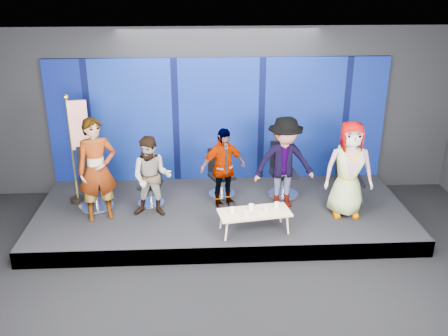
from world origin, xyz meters
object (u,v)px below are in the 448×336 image
at_px(chair_e, 348,185).
at_px(flag_stand, 78,147).
at_px(chair_d, 283,178).
at_px(panelist_e, 349,169).
at_px(panelist_c, 223,168).
at_px(chair_c, 221,180).
at_px(chair_a, 95,188).
at_px(chair_b, 151,189).
at_px(coffee_table, 254,213).
at_px(panelist_b, 152,177).
at_px(panelist_d, 284,163).
at_px(mug_d, 266,209).
at_px(mug_e, 277,205).
at_px(panelist_a, 97,170).
at_px(mug_b, 246,214).
at_px(mug_c, 251,207).
at_px(mug_a, 232,210).

xyz_separation_m(chair_e, flag_stand, (-5.14, 0.31, 0.77)).
relative_size(chair_d, panelist_e, 0.61).
bearing_deg(panelist_e, chair_d, 142.65).
bearing_deg(panelist_c, chair_c, 70.12).
xyz_separation_m(chair_a, panelist_c, (2.43, -0.07, 0.39)).
distance_m(chair_a, chair_b, 1.06).
height_order(coffee_table, flag_stand, flag_stand).
xyz_separation_m(panelist_b, panelist_d, (2.44, 0.25, 0.13)).
distance_m(chair_b, coffee_table, 2.23).
height_order(panelist_b, mug_d, panelist_b).
height_order(chair_c, panelist_c, panelist_c).
bearing_deg(mug_e, coffee_table, -160.84).
bearing_deg(mug_d, panelist_b, 160.36).
distance_m(panelist_a, panelist_d, 3.40).
bearing_deg(chair_b, panelist_a, -140.39).
bearing_deg(chair_c, panelist_b, -169.21).
xyz_separation_m(panelist_a, panelist_e, (4.49, -0.08, -0.05)).
relative_size(panelist_d, flag_stand, 0.83).
distance_m(chair_d, coffee_table, 1.64).
bearing_deg(flag_stand, panelist_b, -32.05).
xyz_separation_m(chair_d, panelist_d, (-0.08, -0.50, 0.53)).
distance_m(panelist_a, panelist_b, 0.96).
xyz_separation_m(panelist_b, chair_d, (2.52, 0.75, -0.40)).
xyz_separation_m(chair_c, mug_b, (0.35, -1.69, 0.11)).
height_order(chair_d, mug_c, chair_d).
bearing_deg(chair_b, coffee_table, -26.41).
relative_size(panelist_b, mug_d, 17.59).
bearing_deg(panelist_a, mug_b, -35.90).
distance_m(chair_c, mug_e, 1.68).
relative_size(panelist_e, flag_stand, 0.84).
bearing_deg(mug_d, panelist_d, 65.05).
height_order(chair_d, mug_a, chair_d).
xyz_separation_m(panelist_d, mug_e, (-0.25, -0.83, -0.46)).
distance_m(chair_e, mug_e, 1.77).
xyz_separation_m(chair_b, mug_e, (2.27, -1.07, 0.12)).
distance_m(panelist_d, mug_b, 1.45).
height_order(mug_c, mug_e, mug_c).
bearing_deg(panelist_e, chair_c, 160.59).
xyz_separation_m(panelist_c, chair_e, (2.42, -0.00, -0.41)).
bearing_deg(chair_e, panelist_d, -172.73).
height_order(panelist_b, mug_b, panelist_b).
height_order(chair_c, mug_e, chair_c).
xyz_separation_m(panelist_e, mug_a, (-2.14, -0.59, -0.47)).
height_order(chair_e, mug_c, chair_e).
height_order(chair_a, mug_c, chair_a).
bearing_deg(chair_e, mug_d, -145.04).
distance_m(chair_d, panelist_d, 0.73).
bearing_deg(panelist_c, chair_e, -22.17).
bearing_deg(panelist_e, mug_a, -160.66).
distance_m(panelist_a, chair_c, 2.48).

